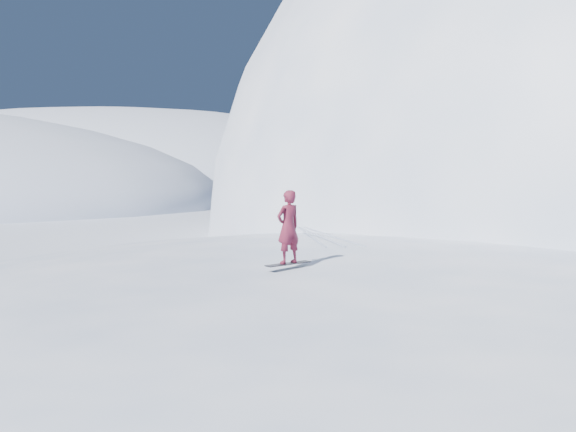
% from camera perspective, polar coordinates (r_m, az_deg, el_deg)
% --- Properties ---
extents(ground, '(400.00, 400.00, 0.00)m').
position_cam_1_polar(ground, '(14.87, 9.61, -13.78)').
color(ground, white).
rests_on(ground, ground).
extents(near_ridge, '(36.00, 28.00, 4.80)m').
position_cam_1_polar(near_ridge, '(17.88, 11.14, -10.64)').
color(near_ridge, white).
rests_on(near_ridge, ground).
extents(peak_shoulder, '(28.00, 24.00, 18.00)m').
position_cam_1_polar(peak_shoulder, '(36.42, 19.77, -3.03)').
color(peak_shoulder, white).
rests_on(peak_shoulder, ground).
extents(far_ridge_c, '(140.00, 90.00, 36.00)m').
position_cam_1_polar(far_ridge_c, '(129.54, -17.15, 2.35)').
color(far_ridge_c, white).
rests_on(far_ridge_c, ground).
extents(wind_bumps, '(16.00, 14.40, 1.00)m').
position_cam_1_polar(wind_bumps, '(16.80, 6.43, -11.58)').
color(wind_bumps, white).
rests_on(wind_bumps, ground).
extents(snowboard, '(1.15, 0.98, 0.02)m').
position_cam_1_polar(snowboard, '(13.75, 0.02, -4.86)').
color(snowboard, black).
rests_on(snowboard, near_ridge).
extents(snowboarder, '(0.78, 0.74, 1.79)m').
position_cam_1_polar(snowboarder, '(13.63, 0.02, -1.11)').
color(snowboarder, maroon).
rests_on(snowboarder, snowboard).
extents(board_tracks, '(1.98, 5.96, 0.04)m').
position_cam_1_polar(board_tracks, '(19.76, 3.23, -1.94)').
color(board_tracks, silver).
rests_on(board_tracks, ground).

